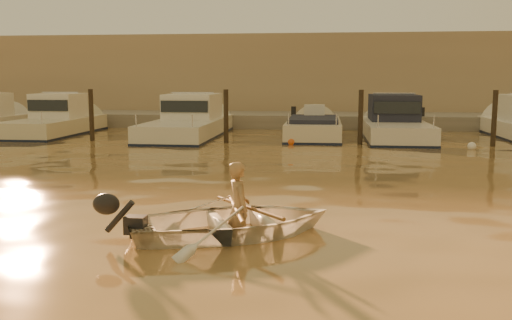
# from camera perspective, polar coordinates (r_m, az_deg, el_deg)

# --- Properties ---
(ground_plane) EXTENTS (160.00, 160.00, 0.00)m
(ground_plane) POSITION_cam_1_polar(r_m,az_deg,el_deg) (8.52, -17.97, -8.71)
(ground_plane) COLOR olive
(ground_plane) RESTS_ON ground
(dinghy) EXTENTS (3.88, 3.42, 0.67)m
(dinghy) POSITION_cam_1_polar(r_m,az_deg,el_deg) (8.90, -2.35, -6.17)
(dinghy) COLOR silver
(dinghy) RESTS_ON ground_plane
(person) EXTENTS (0.53, 0.62, 1.45)m
(person) POSITION_cam_1_polar(r_m,az_deg,el_deg) (8.88, -1.73, -4.81)
(person) COLOR #98754C
(person) RESTS_ON dinghy
(outboard_motor) EXTENTS (0.98, 0.74, 0.70)m
(outboard_motor) POSITION_cam_1_polar(r_m,az_deg,el_deg) (8.63, -12.07, -6.34)
(outboard_motor) COLOR black
(outboard_motor) RESTS_ON dinghy
(oar_port) EXTENTS (1.30, 1.73, 0.13)m
(oar_port) POSITION_cam_1_polar(r_m,az_deg,el_deg) (8.92, -0.80, -4.76)
(oar_port) COLOR brown
(oar_port) RESTS_ON dinghy
(oar_starboard) EXTENTS (0.58, 2.05, 0.13)m
(oar_starboard) POSITION_cam_1_polar(r_m,az_deg,el_deg) (8.87, -2.04, -4.85)
(oar_starboard) COLOR brown
(oar_starboard) RESTS_ON dinghy
(moored_boat_1) EXTENTS (2.32, 6.88, 1.75)m
(moored_boat_1) POSITION_cam_1_polar(r_m,az_deg,el_deg) (26.17, -19.49, 3.79)
(moored_boat_1) COLOR beige
(moored_boat_1) RESTS_ON ground_plane
(moored_boat_2) EXTENTS (2.57, 8.51, 1.75)m
(moored_boat_2) POSITION_cam_1_polar(r_m,az_deg,el_deg) (24.13, -6.74, 3.87)
(moored_boat_2) COLOR silver
(moored_boat_2) RESTS_ON ground_plane
(moored_boat_3) EXTENTS (2.15, 6.19, 0.95)m
(moored_boat_3) POSITION_cam_1_polar(r_m,az_deg,el_deg) (23.48, 5.78, 2.79)
(moored_boat_3) COLOR beige
(moored_boat_3) RESTS_ON ground_plane
(moored_boat_4) EXTENTS (2.37, 7.27, 1.75)m
(moored_boat_4) POSITION_cam_1_polar(r_m,az_deg,el_deg) (23.61, 13.72, 3.60)
(moored_boat_4) COLOR silver
(moored_boat_4) RESTS_ON ground_plane
(piling_1) EXTENTS (0.18, 0.18, 2.20)m
(piling_1) POSITION_cam_1_polar(r_m,az_deg,el_deg) (23.07, -16.13, 4.09)
(piling_1) COLOR #2D2319
(piling_1) RESTS_ON ground_plane
(piling_2) EXTENTS (0.18, 0.18, 2.20)m
(piling_2) POSITION_cam_1_polar(r_m,az_deg,el_deg) (21.55, -3.01, 4.14)
(piling_2) COLOR #2D2319
(piling_2) RESTS_ON ground_plane
(piling_3) EXTENTS (0.18, 0.18, 2.20)m
(piling_3) POSITION_cam_1_polar(r_m,az_deg,el_deg) (21.27, 10.41, 3.96)
(piling_3) COLOR #2D2319
(piling_3) RESTS_ON ground_plane
(piling_4) EXTENTS (0.18, 0.18, 2.20)m
(piling_4) POSITION_cam_1_polar(r_m,az_deg,el_deg) (22.06, 22.71, 3.61)
(piling_4) COLOR #2D2319
(piling_4) RESTS_ON ground_plane
(fender_b) EXTENTS (0.30, 0.30, 0.30)m
(fender_b) POSITION_cam_1_polar(r_m,az_deg,el_deg) (23.85, -20.26, 2.10)
(fender_b) COLOR orange
(fender_b) RESTS_ON ground_plane
(fender_c) EXTENTS (0.30, 0.30, 0.30)m
(fender_c) POSITION_cam_1_polar(r_m,az_deg,el_deg) (20.56, -7.70, 1.64)
(fender_c) COLOR white
(fender_c) RESTS_ON ground_plane
(fender_d) EXTENTS (0.30, 0.30, 0.30)m
(fender_d) POSITION_cam_1_polar(r_m,az_deg,el_deg) (20.93, 3.55, 1.81)
(fender_d) COLOR #DC5819
(fender_d) RESTS_ON ground_plane
(fender_e) EXTENTS (0.30, 0.30, 0.30)m
(fender_e) POSITION_cam_1_polar(r_m,az_deg,el_deg) (20.88, 20.77, 1.28)
(fender_e) COLOR silver
(fender_e) RESTS_ON ground_plane
(quay) EXTENTS (52.00, 4.00, 1.00)m
(quay) POSITION_cam_1_polar(r_m,az_deg,el_deg) (29.18, -0.00, 3.73)
(quay) COLOR gray
(quay) RESTS_ON ground_plane
(waterfront_building) EXTENTS (46.00, 7.00, 4.80)m
(waterfront_building) POSITION_cam_1_polar(r_m,az_deg,el_deg) (34.56, 1.11, 8.16)
(waterfront_building) COLOR #9E8466
(waterfront_building) RESTS_ON quay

